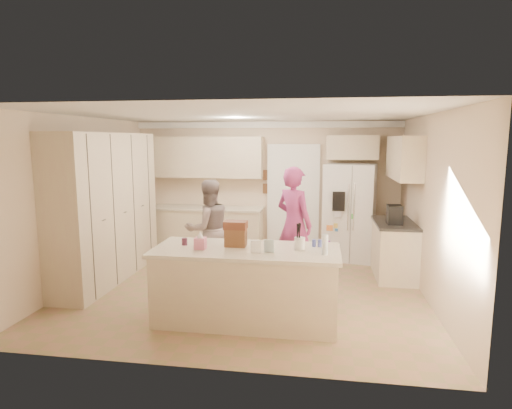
# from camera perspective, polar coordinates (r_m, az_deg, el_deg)

# --- Properties ---
(floor) EXTENTS (5.20, 4.60, 0.02)m
(floor) POSITION_cam_1_polar(r_m,az_deg,el_deg) (6.61, -1.34, -11.31)
(floor) COLOR #977358
(floor) RESTS_ON ground
(ceiling) EXTENTS (5.20, 4.60, 0.02)m
(ceiling) POSITION_cam_1_polar(r_m,az_deg,el_deg) (6.22, -1.43, 12.01)
(ceiling) COLOR white
(ceiling) RESTS_ON wall_back
(wall_back) EXTENTS (5.20, 0.02, 2.60)m
(wall_back) POSITION_cam_1_polar(r_m,az_deg,el_deg) (8.55, 1.33, 2.30)
(wall_back) COLOR beige
(wall_back) RESTS_ON ground
(wall_front) EXTENTS (5.20, 0.02, 2.60)m
(wall_front) POSITION_cam_1_polar(r_m,az_deg,el_deg) (4.07, -7.10, -4.86)
(wall_front) COLOR beige
(wall_front) RESTS_ON ground
(wall_left) EXTENTS (0.02, 4.60, 2.60)m
(wall_left) POSITION_cam_1_polar(r_m,az_deg,el_deg) (7.21, -22.27, 0.47)
(wall_left) COLOR beige
(wall_left) RESTS_ON ground
(wall_right) EXTENTS (0.02, 4.60, 2.60)m
(wall_right) POSITION_cam_1_polar(r_m,az_deg,el_deg) (6.37, 22.40, -0.54)
(wall_right) COLOR beige
(wall_right) RESTS_ON ground
(crown_back) EXTENTS (5.20, 0.08, 0.12)m
(crown_back) POSITION_cam_1_polar(r_m,az_deg,el_deg) (8.45, 1.31, 10.58)
(crown_back) COLOR white
(crown_back) RESTS_ON wall_back
(pantry_bank) EXTENTS (0.60, 2.60, 2.35)m
(pantry_bank) POSITION_cam_1_polar(r_m,az_deg,el_deg) (7.25, -19.30, -0.33)
(pantry_bank) COLOR beige
(pantry_bank) RESTS_ON floor
(back_base_cab) EXTENTS (2.20, 0.60, 0.88)m
(back_base_cab) POSITION_cam_1_polar(r_m,az_deg,el_deg) (8.61, -6.59, -3.51)
(back_base_cab) COLOR beige
(back_base_cab) RESTS_ON floor
(back_countertop) EXTENTS (2.24, 0.63, 0.04)m
(back_countertop) POSITION_cam_1_polar(r_m,az_deg,el_deg) (8.52, -6.66, -0.49)
(back_countertop) COLOR beige
(back_countertop) RESTS_ON back_base_cab
(back_upper_cab) EXTENTS (2.20, 0.35, 0.80)m
(back_upper_cab) POSITION_cam_1_polar(r_m,az_deg,el_deg) (8.55, -6.54, 6.28)
(back_upper_cab) COLOR beige
(back_upper_cab) RESTS_ON wall_back
(doorway_opening) EXTENTS (0.90, 0.06, 2.10)m
(doorway_opening) POSITION_cam_1_polar(r_m,az_deg,el_deg) (8.50, 4.97, 0.54)
(doorway_opening) COLOR black
(doorway_opening) RESTS_ON floor
(doorway_casing) EXTENTS (1.02, 0.03, 2.22)m
(doorway_casing) POSITION_cam_1_polar(r_m,az_deg,el_deg) (8.46, 4.96, 0.50)
(doorway_casing) COLOR white
(doorway_casing) RESTS_ON floor
(wall_frame_upper) EXTENTS (0.15, 0.02, 0.20)m
(wall_frame_upper) POSITION_cam_1_polar(r_m,az_deg,el_deg) (8.48, 1.43, 3.95)
(wall_frame_upper) COLOR brown
(wall_frame_upper) RESTS_ON wall_back
(wall_frame_lower) EXTENTS (0.15, 0.02, 0.20)m
(wall_frame_lower) POSITION_cam_1_polar(r_m,az_deg,el_deg) (8.51, 1.42, 2.14)
(wall_frame_lower) COLOR brown
(wall_frame_lower) RESTS_ON wall_back
(refrigerator) EXTENTS (1.02, 0.86, 1.80)m
(refrigerator) POSITION_cam_1_polar(r_m,az_deg,el_deg) (8.20, 12.36, -0.99)
(refrigerator) COLOR white
(refrigerator) RESTS_ON floor
(fridge_seam) EXTENTS (0.02, 0.02, 1.78)m
(fridge_seam) POSITION_cam_1_polar(r_m,az_deg,el_deg) (7.85, 12.51, -1.42)
(fridge_seam) COLOR gray
(fridge_seam) RESTS_ON refrigerator
(fridge_dispenser) EXTENTS (0.22, 0.03, 0.35)m
(fridge_dispenser) POSITION_cam_1_polar(r_m,az_deg,el_deg) (7.79, 10.96, 0.41)
(fridge_dispenser) COLOR black
(fridge_dispenser) RESTS_ON refrigerator
(fridge_handle_l) EXTENTS (0.02, 0.02, 0.85)m
(fridge_handle_l) POSITION_cam_1_polar(r_m,az_deg,el_deg) (7.81, 12.19, -0.35)
(fridge_handle_l) COLOR silver
(fridge_handle_l) RESTS_ON refrigerator
(fridge_handle_r) EXTENTS (0.02, 0.02, 0.85)m
(fridge_handle_r) POSITION_cam_1_polar(r_m,az_deg,el_deg) (7.81, 12.92, -0.36)
(fridge_handle_r) COLOR silver
(fridge_handle_r) RESTS_ON refrigerator
(over_fridge_cab) EXTENTS (0.95, 0.35, 0.45)m
(over_fridge_cab) POSITION_cam_1_polar(r_m,az_deg,el_deg) (8.26, 12.70, 7.44)
(over_fridge_cab) COLOR beige
(over_fridge_cab) RESTS_ON wall_back
(right_base_cab) EXTENTS (0.60, 1.20, 0.88)m
(right_base_cab) POSITION_cam_1_polar(r_m,az_deg,el_deg) (7.44, 17.89, -5.82)
(right_base_cab) COLOR beige
(right_base_cab) RESTS_ON floor
(right_countertop) EXTENTS (0.63, 1.24, 0.04)m
(right_countertop) POSITION_cam_1_polar(r_m,az_deg,el_deg) (7.34, 17.97, -2.34)
(right_countertop) COLOR #2D2B28
(right_countertop) RESTS_ON right_base_cab
(right_upper_cab) EXTENTS (0.35, 1.50, 0.70)m
(right_upper_cab) POSITION_cam_1_polar(r_m,az_deg,el_deg) (7.44, 19.14, 5.91)
(right_upper_cab) COLOR beige
(right_upper_cab) RESTS_ON wall_right
(coffee_maker) EXTENTS (0.22, 0.28, 0.30)m
(coffee_maker) POSITION_cam_1_polar(r_m,az_deg,el_deg) (7.11, 17.97, -1.29)
(coffee_maker) COLOR black
(coffee_maker) RESTS_ON right_countertop
(island_base) EXTENTS (2.20, 0.90, 0.88)m
(island_base) POSITION_cam_1_polar(r_m,az_deg,el_deg) (5.40, -1.30, -10.87)
(island_base) COLOR beige
(island_base) RESTS_ON floor
(island_top) EXTENTS (2.28, 0.96, 0.05)m
(island_top) POSITION_cam_1_polar(r_m,az_deg,el_deg) (5.27, -1.32, -6.15)
(island_top) COLOR beige
(island_top) RESTS_ON island_base
(utensil_crock) EXTENTS (0.13, 0.13, 0.15)m
(utensil_crock) POSITION_cam_1_polar(r_m,az_deg,el_deg) (5.22, 5.85, -5.20)
(utensil_crock) COLOR white
(utensil_crock) RESTS_ON island_top
(tissue_box) EXTENTS (0.13, 0.13, 0.14)m
(tissue_box) POSITION_cam_1_polar(r_m,az_deg,el_deg) (5.27, -7.43, -5.14)
(tissue_box) COLOR #D16E92
(tissue_box) RESTS_ON island_top
(tissue_plume) EXTENTS (0.08, 0.08, 0.08)m
(tissue_plume) POSITION_cam_1_polar(r_m,az_deg,el_deg) (5.25, -7.46, -3.98)
(tissue_plume) COLOR white
(tissue_plume) RESTS_ON tissue_box
(dollhouse_body) EXTENTS (0.26, 0.18, 0.22)m
(dollhouse_body) POSITION_cam_1_polar(r_m,az_deg,el_deg) (5.36, -2.72, -4.42)
(dollhouse_body) COLOR brown
(dollhouse_body) RESTS_ON island_top
(dollhouse_roof) EXTENTS (0.28, 0.20, 0.10)m
(dollhouse_roof) POSITION_cam_1_polar(r_m,az_deg,el_deg) (5.32, -2.73, -2.74)
(dollhouse_roof) COLOR #592D1E
(dollhouse_roof) RESTS_ON dollhouse_body
(jam_jar) EXTENTS (0.07, 0.07, 0.09)m
(jam_jar) POSITION_cam_1_polar(r_m,az_deg,el_deg) (5.49, -9.51, -4.91)
(jam_jar) COLOR #59263F
(jam_jar) RESTS_ON island_top
(greeting_card_a) EXTENTS (0.12, 0.06, 0.16)m
(greeting_card_a) POSITION_cam_1_polar(r_m,az_deg,el_deg) (5.03, -0.03, -5.64)
(greeting_card_a) COLOR white
(greeting_card_a) RESTS_ON island_top
(greeting_card_b) EXTENTS (0.12, 0.05, 0.16)m
(greeting_card_b) POSITION_cam_1_polar(r_m,az_deg,el_deg) (5.05, 1.75, -5.56)
(greeting_card_b) COLOR silver
(greeting_card_b) RESTS_ON island_top
(water_bottle) EXTENTS (0.07, 0.07, 0.24)m
(water_bottle) POSITION_cam_1_polar(r_m,az_deg,el_deg) (5.01, 9.18, -5.32)
(water_bottle) COLOR silver
(water_bottle) RESTS_ON island_top
(shaker_salt) EXTENTS (0.05, 0.05, 0.09)m
(shaker_salt) POSITION_cam_1_polar(r_m,az_deg,el_deg) (5.39, 7.75, -5.12)
(shaker_salt) COLOR #424CA2
(shaker_salt) RESTS_ON island_top
(shaker_pepper) EXTENTS (0.05, 0.05, 0.09)m
(shaker_pepper) POSITION_cam_1_polar(r_m,az_deg,el_deg) (5.39, 8.49, -5.14)
(shaker_pepper) COLOR #424CA2
(shaker_pepper) RESTS_ON island_top
(teen_boy) EXTENTS (0.99, 0.96, 1.61)m
(teen_boy) POSITION_cam_1_polar(r_m,az_deg,el_deg) (7.00, -6.36, -3.27)
(teen_boy) COLOR gray
(teen_boy) RESTS_ON floor
(teen_girl) EXTENTS (0.80, 0.75, 1.83)m
(teen_girl) POSITION_cam_1_polar(r_m,az_deg,el_deg) (6.84, 5.08, -2.58)
(teen_girl) COLOR #A73866
(teen_girl) RESTS_ON floor
(fridge_magnets) EXTENTS (0.76, 0.02, 1.44)m
(fridge_magnets) POSITION_cam_1_polar(r_m,az_deg,el_deg) (7.84, 12.52, -1.43)
(fridge_magnets) COLOR tan
(fridge_magnets) RESTS_ON refrigerator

